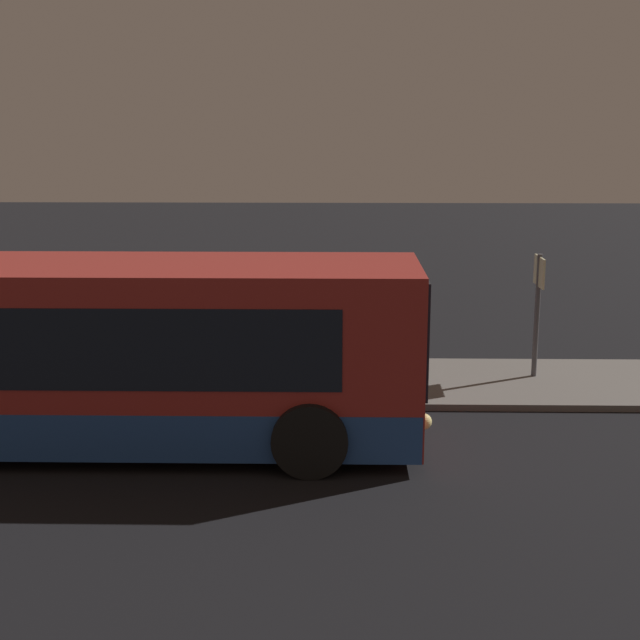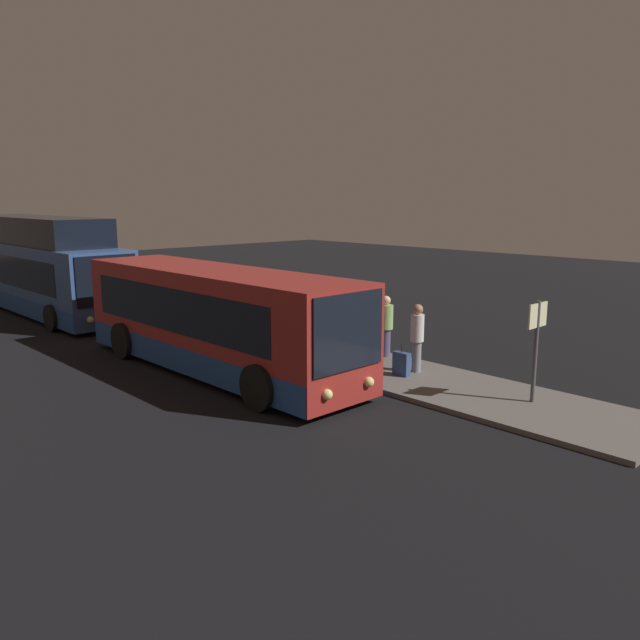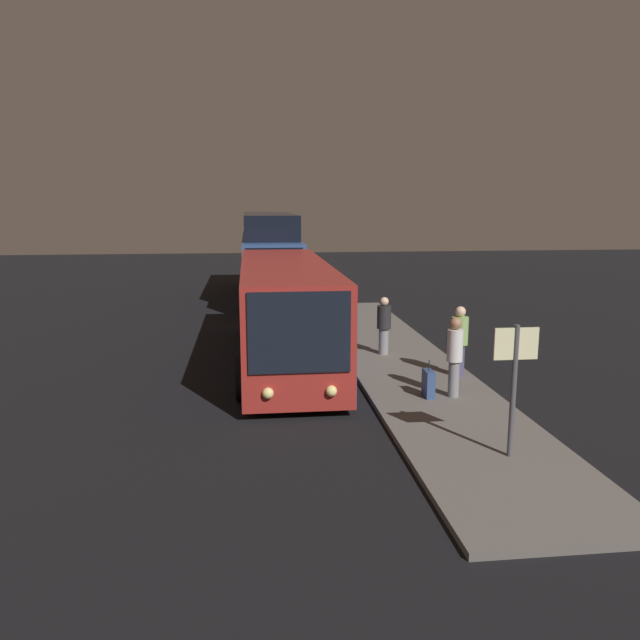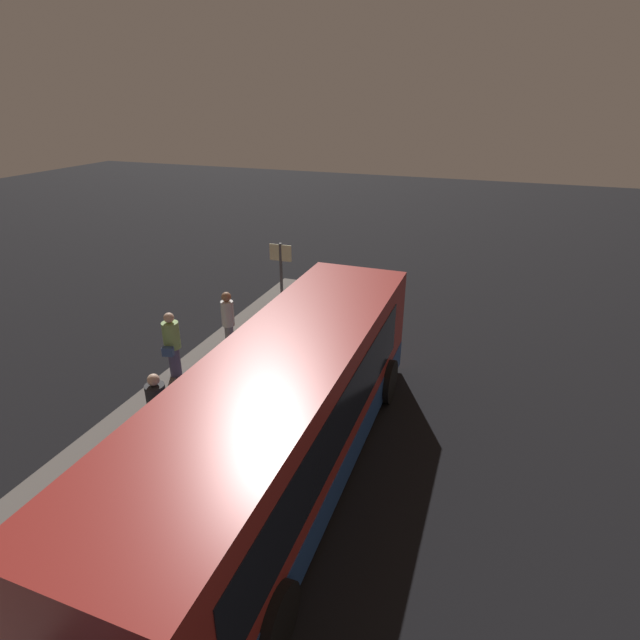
# 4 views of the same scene
# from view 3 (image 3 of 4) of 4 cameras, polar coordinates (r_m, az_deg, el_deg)

# --- Properties ---
(ground) EXTENTS (80.00, 80.00, 0.00)m
(ground) POSITION_cam_3_polar(r_m,az_deg,el_deg) (17.61, -2.72, -4.19)
(ground) COLOR black
(platform) EXTENTS (20.00, 3.02, 0.12)m
(platform) POSITION_cam_3_polar(r_m,az_deg,el_deg) (18.06, 7.18, -3.68)
(platform) COLOR #605B56
(platform) RESTS_ON ground
(bus_lead) EXTENTS (10.22, 2.71, 2.85)m
(bus_lead) POSITION_cam_3_polar(r_m,az_deg,el_deg) (17.83, -3.23, 0.68)
(bus_lead) COLOR maroon
(bus_lead) RESTS_ON ground
(bus_second) EXTENTS (11.98, 2.81, 3.99)m
(bus_second) POSITION_cam_3_polar(r_m,az_deg,el_deg) (30.28, -4.67, 5.45)
(bus_second) COLOR #33518C
(bus_second) RESTS_ON ground
(passenger_boarding) EXTENTS (0.67, 0.52, 1.81)m
(passenger_boarding) POSITION_cam_3_polar(r_m,az_deg,el_deg) (16.31, 12.60, -1.70)
(passenger_boarding) COLOR #4C476B
(passenger_boarding) RESTS_ON platform
(passenger_waiting) EXTENTS (0.52, 0.52, 1.70)m
(passenger_waiting) POSITION_cam_3_polar(r_m,az_deg,el_deg) (18.30, 5.87, -0.35)
(passenger_waiting) COLOR gray
(passenger_waiting) RESTS_ON platform
(passenger_with_bags) EXTENTS (0.39, 0.39, 1.85)m
(passenger_with_bags) POSITION_cam_3_polar(r_m,az_deg,el_deg) (14.52, 12.22, -2.99)
(passenger_with_bags) COLOR gray
(passenger_with_bags) RESTS_ON platform
(suitcase) EXTENTS (0.48, 0.19, 0.87)m
(suitcase) POSITION_cam_3_polar(r_m,az_deg,el_deg) (14.57, 9.88, -5.75)
(suitcase) COLOR #334C7F
(suitcase) RESTS_ON platform
(sign_post) EXTENTS (0.10, 0.78, 2.36)m
(sign_post) POSITION_cam_3_polar(r_m,az_deg,el_deg) (11.26, 17.36, -4.51)
(sign_post) COLOR #4C4C51
(sign_post) RESTS_ON platform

